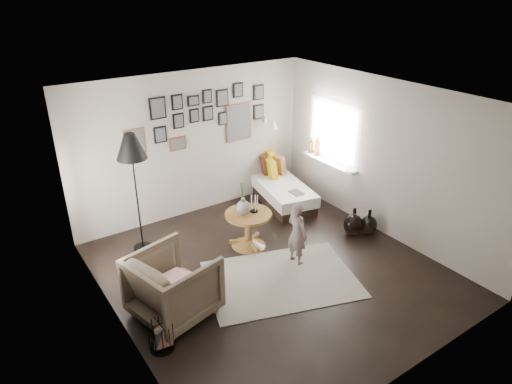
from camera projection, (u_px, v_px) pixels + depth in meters
ground at (272, 271)px, 6.83m from camera, size 4.80×4.80×0.00m
wall_back at (193, 145)px, 8.06m from camera, size 4.50×0.00×4.50m
wall_front at (418, 279)px, 4.48m from camera, size 4.50×0.00×4.50m
wall_left at (113, 241)px, 5.12m from camera, size 0.00×4.80×4.80m
wall_right at (385, 159)px, 7.42m from camera, size 0.00×4.80×4.80m
ceiling at (275, 99)px, 5.71m from camera, size 4.80×4.80×0.00m
door_left at (87, 218)px, 6.13m from camera, size 0.00×2.14×2.14m
window_right at (324, 157)px, 8.54m from camera, size 0.15×1.32×1.30m
gallery_wall at (207, 118)px, 8.00m from camera, size 2.74×0.03×1.08m
wall_sconce at (273, 125)px, 8.58m from camera, size 0.18×0.36×0.16m
rug at (281, 279)px, 6.63m from camera, size 2.49×2.09×0.01m
pedestal_table at (248, 231)px, 7.37m from camera, size 0.75×0.75×0.59m
vase at (243, 205)px, 7.13m from camera, size 0.21×0.21×0.54m
candles at (254, 204)px, 7.23m from camera, size 0.13×0.13×0.28m
daybed at (278, 187)px, 8.90m from camera, size 1.12×1.90×0.87m
magazine_on_daybed at (296, 193)px, 8.34m from camera, size 0.21×0.27×0.01m
armchair at (173, 285)px, 5.79m from camera, size 1.16×1.14×0.88m
armchair_cushion at (174, 280)px, 5.82m from camera, size 0.47×0.48×0.18m
floor_lamp at (131, 151)px, 6.68m from camera, size 0.45×0.45×1.94m
magazine_basket at (161, 336)px, 5.34m from camera, size 0.30×0.30×0.36m
demijohn_large at (353, 225)px, 7.70m from camera, size 0.33×0.33×0.50m
demijohn_small at (368, 225)px, 7.75m from camera, size 0.29×0.29×0.45m
child at (297, 234)px, 6.83m from camera, size 0.27×0.39×1.00m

